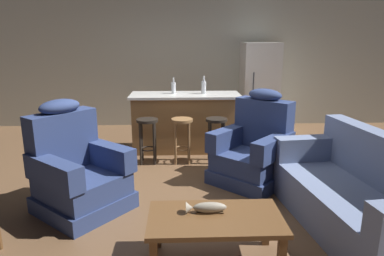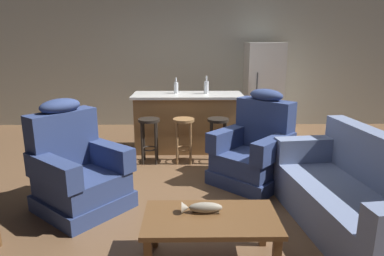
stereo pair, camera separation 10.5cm
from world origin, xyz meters
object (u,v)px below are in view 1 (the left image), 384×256
Objects in this scene: bar_stool_middle at (182,132)px; recliner_near_island at (254,150)px; recliner_near_lamp at (77,172)px; refrigerator at (259,88)px; coffee_table at (215,223)px; bar_stool_left at (148,133)px; bottle_short_amber at (204,87)px; fish_figurine at (206,208)px; kitchen_island at (185,122)px; bottle_tall_green at (174,87)px; bar_stool_right at (216,132)px; couch at (356,196)px.

recliner_near_island is at bearing -37.91° from bar_stool_middle.
refrigerator is (2.71, 3.25, 0.46)m from recliner_near_lamp.
coffee_table is 2.44m from bar_stool_middle.
bottle_short_amber is (0.88, 0.68, 0.59)m from bar_stool_left.
kitchen_island reaches higher than fish_figurine.
coffee_table is at bearing -86.52° from kitchen_island.
bar_stool_middle is at bearing -130.47° from refrigerator.
refrigerator is (1.31, 4.26, 0.52)m from coffee_table.
bottle_short_amber is at bearing 87.75° from coffee_table.
recliner_near_lamp reaches higher than coffee_table.
bottle_tall_green reaches higher than recliner_near_lamp.
bar_stool_right is at bearing -47.71° from bottle_tall_green.
bottle_short_amber is at bearing 9.07° from kitchen_island.
recliner_near_island is at bearing -68.24° from bottle_short_amber.
recliner_near_lamp is at bearing -129.16° from bar_stool_middle.
bar_stool_left is at bearing 180.00° from bar_stool_right.
bar_stool_left is at bearing -73.55° from recliner_near_island.
fish_figurine is 1.57m from couch.
refrigerator reaches higher than couch.
bar_stool_right is (-0.41, 0.72, 0.05)m from recliner_near_island.
recliner_near_island is at bearing -53.51° from bottle_tall_green.
refrigerator is at bearing 49.53° from bar_stool_middle.
recliner_near_lamp is 4.15× the size of bottle_short_amber.
recliner_near_lamp is 2.19m from bar_stool_right.
kitchen_island reaches higher than bar_stool_right.
recliner_near_island is 1.61m from kitchen_island.
refrigerator reaches higher than bar_stool_right.
kitchen_island is at bearing 99.04° from recliner_near_lamp.
recliner_near_lamp reaches higher than bar_stool_middle.
refrigerator is 2.04m from bottle_tall_green.
couch is at bearing -58.98° from bar_stool_right.
fish_figurine is at bearing -87.84° from kitchen_island.
recliner_near_island is at bearing 65.17° from fish_figurine.
fish_figurine is 1.17× the size of bottle_short_amber.
bar_stool_middle is (-0.93, 0.72, 0.05)m from recliner_near_island.
recliner_near_island is at bearing -26.62° from bar_stool_left.
recliner_near_island is at bearing 68.18° from coffee_table.
bottle_tall_green reaches higher than bar_stool_left.
kitchen_island is at bearing -141.33° from refrigerator.
bar_stool_left is at bearing -142.45° from bottle_short_amber.
recliner_near_island is 1.89m from bottle_tall_green.
recliner_near_island is 1.18m from bar_stool_middle.
coffee_table is 3.18m from bottle_short_amber.
bottle_short_amber is (0.12, 3.10, 0.70)m from coffee_table.
bar_stool_right is 2.61× the size of bottle_tall_green.
kitchen_island reaches higher than couch.
bar_stool_right is 2.35× the size of bottle_short_amber.
recliner_near_island is (0.68, 1.70, 0.06)m from coffee_table.
couch is at bearing 18.81° from coffee_table.
fish_figurine is 0.50× the size of bar_stool_middle.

